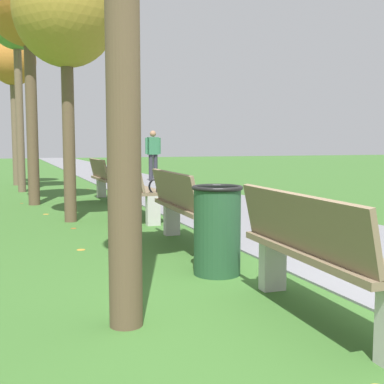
% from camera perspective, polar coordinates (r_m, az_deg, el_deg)
% --- Properties ---
extents(ground_plane, '(80.00, 80.00, 0.00)m').
position_cam_1_polar(ground_plane, '(4.04, 19.06, -12.43)').
color(ground_plane, '#386628').
extents(paved_walkway, '(2.71, 44.00, 0.02)m').
position_cam_1_polar(paved_walkway, '(21.32, -10.26, 2.27)').
color(paved_walkway, slate).
rests_on(paved_walkway, ground).
extents(park_bench_1, '(0.54, 1.62, 0.90)m').
position_cam_1_polar(park_bench_1, '(3.53, 14.13, -6.73)').
color(park_bench_1, '#7A664C').
rests_on(park_bench_1, ground).
extents(park_bench_2, '(0.53, 1.62, 0.90)m').
position_cam_1_polar(park_bench_2, '(5.90, -0.85, -1.63)').
color(park_bench_2, '#7A664C').
rests_on(park_bench_2, ground).
extents(park_bench_3, '(0.49, 1.61, 0.90)m').
position_cam_1_polar(park_bench_3, '(8.11, -6.42, 0.32)').
color(park_bench_3, '#7A664C').
rests_on(park_bench_3, ground).
extents(park_bench_4, '(0.49, 1.61, 0.90)m').
position_cam_1_polar(park_bench_4, '(10.74, -9.98, 1.57)').
color(park_bench_4, '#7A664C').
rests_on(park_bench_4, ground).
extents(tree_2, '(1.58, 1.58, 4.13)m').
position_cam_1_polar(tree_2, '(8.19, -14.37, 19.49)').
color(tree_2, brown).
rests_on(tree_2, ground).
extents(tree_3, '(1.72, 1.72, 4.99)m').
position_cam_1_polar(tree_3, '(10.70, -18.40, 20.24)').
color(tree_3, brown).
rests_on(tree_3, ground).
extents(tree_4, '(1.46, 1.46, 5.14)m').
position_cam_1_polar(tree_4, '(13.55, -19.62, 18.17)').
color(tree_4, brown).
rests_on(tree_4, ground).
extents(tree_5, '(1.30, 1.30, 4.33)m').
position_cam_1_polar(tree_5, '(15.58, -19.96, 13.68)').
color(tree_5, brown).
rests_on(tree_5, ground).
extents(pedestrian_walking, '(0.53, 0.25, 1.62)m').
position_cam_1_polar(pedestrian_walking, '(16.09, -4.52, 4.54)').
color(pedestrian_walking, '#2D2D38').
rests_on(pedestrian_walking, paved_walkway).
extents(trash_bin, '(0.48, 0.48, 0.84)m').
position_cam_1_polar(trash_bin, '(4.65, 2.93, -4.38)').
color(trash_bin, '#234C2D').
rests_on(trash_bin, ground).
extents(scattered_leaves, '(4.52, 12.33, 0.02)m').
position_cam_1_polar(scattered_leaves, '(9.36, -4.34, -1.86)').
color(scattered_leaves, '#93511E').
rests_on(scattered_leaves, ground).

